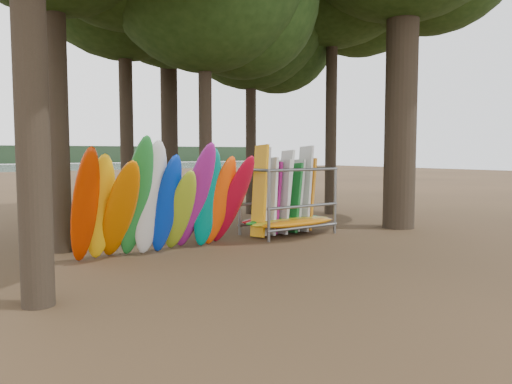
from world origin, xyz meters
TOP-DOWN VIEW (x-y plane):
  - ground at (0.00, 0.00)m, footprint 120.00×120.00m
  - oak_3 at (3.04, 6.58)m, footprint 7.16×7.16m
  - kayak_row at (-3.50, 0.95)m, footprint 4.86×2.04m
  - storage_rack at (0.96, 1.61)m, footprint 3.08×1.60m

SIDE VIEW (x-z plane):
  - ground at x=0.00m, z-range 0.00..0.00m
  - storage_rack at x=0.96m, z-range -0.42..2.41m
  - kayak_row at x=-3.50m, z-range -0.24..2.87m
  - oak_3 at x=3.04m, z-range 2.56..13.94m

